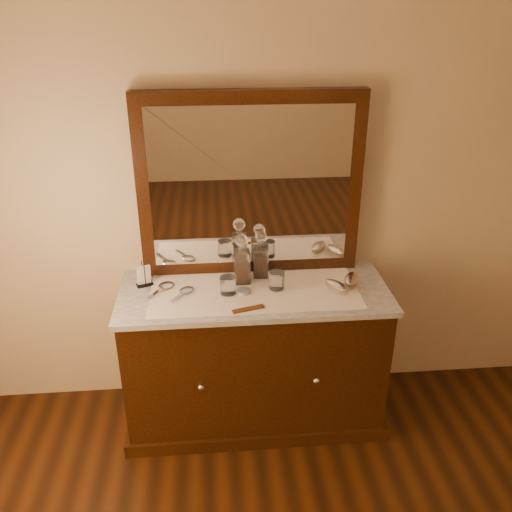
# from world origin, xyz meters

# --- Properties ---
(dresser_cabinet) EXTENTS (1.40, 0.55, 0.82)m
(dresser_cabinet) POSITION_xyz_m (0.00, 1.96, 0.41)
(dresser_cabinet) COLOR black
(dresser_cabinet) RESTS_ON floor
(dresser_plinth) EXTENTS (1.46, 0.59, 0.08)m
(dresser_plinth) POSITION_xyz_m (0.00, 1.96, 0.04)
(dresser_plinth) COLOR black
(dresser_plinth) RESTS_ON floor
(knob_left) EXTENTS (0.04, 0.04, 0.04)m
(knob_left) POSITION_xyz_m (-0.30, 1.67, 0.45)
(knob_left) COLOR silver
(knob_left) RESTS_ON dresser_cabinet
(knob_right) EXTENTS (0.04, 0.04, 0.04)m
(knob_right) POSITION_xyz_m (0.30, 1.67, 0.45)
(knob_right) COLOR silver
(knob_right) RESTS_ON dresser_cabinet
(marble_top) EXTENTS (1.44, 0.59, 0.03)m
(marble_top) POSITION_xyz_m (0.00, 1.96, 0.83)
(marble_top) COLOR silver
(marble_top) RESTS_ON dresser_cabinet
(mirror_frame) EXTENTS (1.20, 0.08, 1.00)m
(mirror_frame) POSITION_xyz_m (0.00, 2.20, 1.35)
(mirror_frame) COLOR black
(mirror_frame) RESTS_ON marble_top
(mirror_glass) EXTENTS (1.06, 0.01, 0.86)m
(mirror_glass) POSITION_xyz_m (0.00, 2.17, 1.35)
(mirror_glass) COLOR white
(mirror_glass) RESTS_ON marble_top
(lace_runner) EXTENTS (1.10, 0.45, 0.00)m
(lace_runner) POSITION_xyz_m (0.00, 1.94, 0.85)
(lace_runner) COLOR white
(lace_runner) RESTS_ON marble_top
(pin_dish) EXTENTS (0.09, 0.09, 0.01)m
(pin_dish) POSITION_xyz_m (-0.06, 1.93, 0.86)
(pin_dish) COLOR silver
(pin_dish) RESTS_ON lace_runner
(comb) EXTENTS (0.17, 0.07, 0.01)m
(comb) POSITION_xyz_m (-0.05, 1.75, 0.86)
(comb) COLOR brown
(comb) RESTS_ON lace_runner
(napkin_rack) EXTENTS (0.10, 0.08, 0.13)m
(napkin_rack) POSITION_xyz_m (-0.59, 2.06, 0.90)
(napkin_rack) COLOR black
(napkin_rack) RESTS_ON marble_top
(decanter_left) EXTENTS (0.09, 0.09, 0.28)m
(decanter_left) POSITION_xyz_m (-0.06, 2.05, 0.96)
(decanter_left) COLOR #8E4C14
(decanter_left) RESTS_ON lace_runner
(decanter_right) EXTENTS (0.09, 0.09, 0.27)m
(decanter_right) POSITION_xyz_m (0.05, 2.11, 0.96)
(decanter_right) COLOR #8E4C14
(decanter_right) RESTS_ON lace_runner
(brush_near) EXTENTS (0.14, 0.17, 0.04)m
(brush_near) POSITION_xyz_m (0.44, 1.91, 0.88)
(brush_near) COLOR tan
(brush_near) RESTS_ON lace_runner
(brush_far) EXTENTS (0.12, 0.17, 0.04)m
(brush_far) POSITION_xyz_m (0.53, 1.97, 0.88)
(brush_far) COLOR tan
(brush_far) RESTS_ON lace_runner
(hand_mirror_outer) EXTENTS (0.15, 0.20, 0.02)m
(hand_mirror_outer) POSITION_xyz_m (-0.48, 2.01, 0.86)
(hand_mirror_outer) COLOR silver
(hand_mirror_outer) RESTS_ON lace_runner
(hand_mirror_inner) EXTENTS (0.14, 0.18, 0.02)m
(hand_mirror_inner) POSITION_xyz_m (-0.37, 1.95, 0.86)
(hand_mirror_inner) COLOR silver
(hand_mirror_inner) RESTS_ON lace_runner
(tumblers) EXTENTS (0.35, 0.12, 0.09)m
(tumblers) POSITION_xyz_m (-0.01, 1.94, 0.90)
(tumblers) COLOR white
(tumblers) RESTS_ON lace_runner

